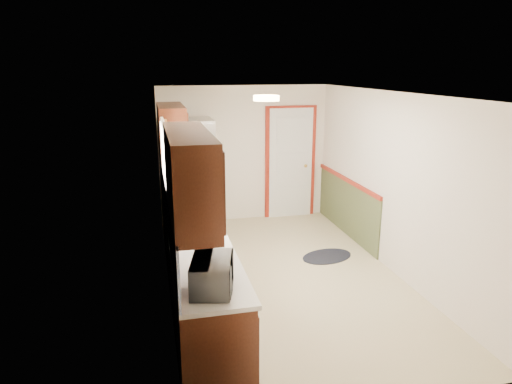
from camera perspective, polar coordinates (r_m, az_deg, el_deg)
room_shell at (r=5.78m, az=3.61°, el=0.27°), size 3.20×5.20×2.52m
kitchen_run at (r=5.41m, az=-8.23°, el=-5.31°), size 0.63×4.00×2.20m
back_wall_trim at (r=8.20m, az=5.77°, el=2.52°), size 1.12×2.30×2.08m
ceiling_fixture at (r=5.32m, az=1.30°, el=11.66°), size 0.30×0.30×0.06m
microwave at (r=3.77m, az=-5.49°, el=-9.82°), size 0.37×0.53×0.33m
refrigerator at (r=7.62m, az=-8.30°, el=1.91°), size 0.80×0.79×1.90m
rug at (r=6.87m, az=8.86°, el=-7.95°), size 0.90×0.70×0.01m
cooktop at (r=6.71m, az=-9.02°, el=0.05°), size 0.55×0.66×0.02m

